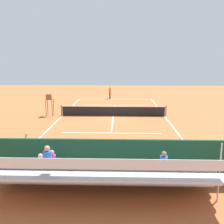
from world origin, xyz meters
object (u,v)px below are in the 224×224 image
Objects in this scene: bleacher_stand at (99,175)px; tennis_player at (110,91)px; tennis_racket at (102,98)px; courtside_bench at (165,164)px; equipment_bag at (127,172)px; tennis_net at (113,111)px; tennis_ball_near at (118,100)px; line_judge at (25,152)px; umpire_chair at (49,103)px.

bleacher_stand is 4.70× the size of tennis_player.
tennis_racket is at bearing -5.71° from tennis_player.
equipment_bag is (1.81, 0.13, -0.38)m from courtside_bench.
tennis_net is 156.06× the size of tennis_ball_near.
equipment_bag is at bearing -120.22° from bleacher_stand.
line_judge is (6.73, -0.16, 0.46)m from courtside_bench.
line_judge reaches higher than tennis_racket.
equipment_bag is at bearing 4.06° from courtside_bench.
tennis_ball_near is (-2.18, 1.65, 0.02)m from tennis_racket.
umpire_chair reaches higher than equipment_bag.
tennis_net reaches higher than tennis_ball_near.
umpire_chair is at bearing -80.02° from line_judge.
bleacher_stand reaches higher than equipment_bag.
tennis_net is at bearing 93.95° from tennis_player.
tennis_player is at bearing -88.62° from bleacher_stand.
tennis_racket is at bearing -83.42° from equipment_bag.
bleacher_stand reaches higher than line_judge.
tennis_net is 5.35× the size of tennis_player.
tennis_ball_near is (0.69, -23.27, -0.15)m from equipment_bag.
umpire_chair is 15.95m from courtside_bench.
line_judge reaches higher than tennis_ball_near.
tennis_player is at bearing -54.49° from tennis_ball_near.
umpire_chair is 12.50m from tennis_racket.
tennis_net reaches higher than equipment_bag.
tennis_net is 11.44m from tennis_player.
line_judge is (-2.28, 12.98, -0.30)m from umpire_chair.
bleacher_stand is at bearing 88.97° from tennis_ball_near.
courtside_bench is 25.23m from tennis_racket.
bleacher_stand is at bearing 89.47° from tennis_net.
bleacher_stand is 15.50× the size of tennis_racket.
umpire_chair is at bearing -68.32° from bleacher_stand.
tennis_net is at bearing -178.74° from umpire_chair.
equipment_bag is at bearing 91.70° from tennis_ball_near.
courtside_bench is at bearing 124.46° from umpire_chair.
umpire_chair reaches higher than tennis_racket.
tennis_net is 5.72× the size of courtside_bench.
tennis_player reaches higher than courtside_bench.
courtside_bench reaches higher than tennis_ball_near.
umpire_chair is at bearing 64.87° from tennis_player.
tennis_racket is at bearing -37.03° from tennis_ball_near.
tennis_ball_near is at bearing 125.51° from tennis_player.
equipment_bag is 5.00m from line_judge.
bleacher_stand is 16.40m from umpire_chair.
tennis_net is at bearing 99.24° from tennis_racket.
bleacher_stand is at bearing 59.78° from equipment_bag.
tennis_net is at bearing -90.53° from bleacher_stand.
bleacher_stand is 10.07× the size of equipment_bag.
tennis_player is at bearing -97.27° from line_judge.
umpire_chair is 3.66× the size of tennis_racket.
tennis_ball_near is 23.39m from line_judge.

